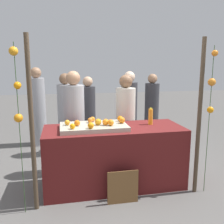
{
  "coord_description": "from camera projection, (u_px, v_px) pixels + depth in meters",
  "views": [
    {
      "loc": [
        -0.72,
        -3.43,
        1.79
      ],
      "look_at": [
        0.0,
        0.15,
        1.09
      ],
      "focal_mm": 40.24,
      "sensor_mm": 36.0,
      "label": 1
    }
  ],
  "objects": [
    {
      "name": "orange_tray",
      "position": [
        94.0,
        127.0,
        3.54
      ],
      "size": [
        0.94,
        0.54,
        0.06
      ],
      "primitive_type": "cube",
      "color": "#B2AD99",
      "rests_on": "stall_counter"
    },
    {
      "name": "orange_1",
      "position": [
        98.0,
        122.0,
        3.5
      ],
      "size": [
        0.09,
        0.09,
        0.09
      ],
      "primitive_type": "sphere",
      "color": "orange",
      "rests_on": "orange_tray"
    },
    {
      "name": "garland_strand_right",
      "position": [
        212.0,
        86.0,
        3.3
      ],
      "size": [
        0.1,
        0.1,
        2.02
      ],
      "color": "#2D4C23",
      "rests_on": "ground_plane"
    },
    {
      "name": "juice_bottle",
      "position": [
        151.0,
        117.0,
        3.78
      ],
      "size": [
        0.07,
        0.07,
        0.25
      ],
      "color": "orange",
      "rests_on": "stall_counter"
    },
    {
      "name": "canopy_post_right",
      "position": [
        199.0,
        118.0,
        3.38
      ],
      "size": [
        0.06,
        0.06,
        2.13
      ],
      "primitive_type": "cylinder",
      "color": "#473828",
      "rests_on": "ground_plane"
    },
    {
      "name": "chalkboard_sign",
      "position": [
        123.0,
        187.0,
        3.24
      ],
      "size": [
        0.41,
        0.03,
        0.46
      ],
      "color": "brown",
      "rests_on": "ground_plane"
    },
    {
      "name": "stall_counter",
      "position": [
        114.0,
        157.0,
        3.7
      ],
      "size": [
        2.01,
        0.77,
        0.89
      ],
      "primitive_type": "cube",
      "color": "#5B1919",
      "rests_on": "ground_plane"
    },
    {
      "name": "crowd_person_4",
      "position": [
        129.0,
        114.0,
        5.17
      ],
      "size": [
        0.33,
        0.33,
        1.64
      ],
      "color": "#333338",
      "rests_on": "ground_plane"
    },
    {
      "name": "orange_6",
      "position": [
        122.0,
        120.0,
        3.61
      ],
      "size": [
        0.09,
        0.09,
        0.09
      ],
      "primitive_type": "sphere",
      "color": "orange",
      "rests_on": "orange_tray"
    },
    {
      "name": "crowd_person_2",
      "position": [
        66.0,
        117.0,
        5.0
      ],
      "size": [
        0.32,
        0.32,
        1.61
      ],
      "color": "#99999E",
      "rests_on": "ground_plane"
    },
    {
      "name": "orange_7",
      "position": [
        120.0,
        119.0,
        3.74
      ],
      "size": [
        0.08,
        0.08,
        0.08
      ],
      "primitive_type": "sphere",
      "color": "orange",
      "rests_on": "orange_tray"
    },
    {
      "name": "crowd_person_1",
      "position": [
        88.0,
        116.0,
        5.29
      ],
      "size": [
        0.31,
        0.31,
        1.53
      ],
      "color": "#333338",
      "rests_on": "ground_plane"
    },
    {
      "name": "orange_9",
      "position": [
        93.0,
        119.0,
        3.71
      ],
      "size": [
        0.08,
        0.08,
        0.08
      ],
      "primitive_type": "sphere",
      "color": "orange",
      "rests_on": "orange_tray"
    },
    {
      "name": "vendor_left",
      "position": [
        74.0,
        126.0,
        4.1
      ],
      "size": [
        0.34,
        0.34,
        1.68
      ],
      "color": "#99999E",
      "rests_on": "ground_plane"
    },
    {
      "name": "orange_3",
      "position": [
        106.0,
        122.0,
        3.49
      ],
      "size": [
        0.09,
        0.09,
        0.09
      ],
      "primitive_type": "sphere",
      "color": "orange",
      "rests_on": "orange_tray"
    },
    {
      "name": "crowd_person_3",
      "position": [
        152.0,
        111.0,
        5.68
      ],
      "size": [
        0.32,
        0.32,
        1.57
      ],
      "color": "#333338",
      "rests_on": "ground_plane"
    },
    {
      "name": "crowd_person_0",
      "position": [
        38.0,
        109.0,
        5.54
      ],
      "size": [
        0.34,
        0.34,
        1.72
      ],
      "color": "#99999E",
      "rests_on": "ground_plane"
    },
    {
      "name": "ground_plane",
      "position": [
        114.0,
        184.0,
        3.78
      ],
      "size": [
        24.0,
        24.0,
        0.0
      ],
      "primitive_type": "plane",
      "color": "#565451"
    },
    {
      "name": "orange_2",
      "position": [
        111.0,
        123.0,
        3.47
      ],
      "size": [
        0.09,
        0.09,
        0.09
      ],
      "primitive_type": "sphere",
      "color": "orange",
      "rests_on": "orange_tray"
    },
    {
      "name": "orange_10",
      "position": [
        67.0,
        122.0,
        3.5
      ],
      "size": [
        0.07,
        0.07,
        0.07
      ],
      "primitive_type": "sphere",
      "color": "orange",
      "rests_on": "orange_tray"
    },
    {
      "name": "orange_4",
      "position": [
        91.0,
        126.0,
        3.31
      ],
      "size": [
        0.08,
        0.08,
        0.08
      ],
      "primitive_type": "sphere",
      "color": "orange",
      "rests_on": "orange_tray"
    },
    {
      "name": "orange_8",
      "position": [
        90.0,
        120.0,
        3.64
      ],
      "size": [
        0.08,
        0.08,
        0.08
      ],
      "primitive_type": "sphere",
      "color": "orange",
      "rests_on": "orange_tray"
    },
    {
      "name": "canopy_post_left",
      "position": [
        32.0,
        126.0,
        2.96
      ],
      "size": [
        0.06,
        0.06,
        2.13
      ],
      "primitive_type": "cylinder",
      "color": "#473828",
      "rests_on": "ground_plane"
    },
    {
      "name": "orange_5",
      "position": [
        77.0,
        123.0,
        3.46
      ],
      "size": [
        0.08,
        0.08,
        0.08
      ],
      "primitive_type": "sphere",
      "color": "orange",
      "rests_on": "orange_tray"
    },
    {
      "name": "garland_strand_left",
      "position": [
        16.0,
        88.0,
        2.79
      ],
      "size": [
        0.11,
        0.1,
        2.02
      ],
      "color": "#2D4C23",
      "rests_on": "ground_plane"
    },
    {
      "name": "orange_0",
      "position": [
        72.0,
        126.0,
        3.29
      ],
      "size": [
        0.07,
        0.07,
        0.07
      ],
      "primitive_type": "sphere",
      "color": "orange",
      "rests_on": "orange_tray"
    },
    {
      "name": "vendor_right",
      "position": [
        125.0,
        126.0,
        4.24
      ],
      "size": [
        0.32,
        0.32,
        1.62
      ],
      "color": "beige",
      "rests_on": "ground_plane"
    }
  ]
}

